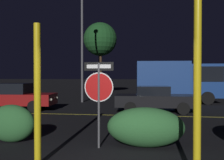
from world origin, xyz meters
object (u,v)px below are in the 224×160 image
object	(u,v)px
street_lamp	(82,34)
yellow_pole_right	(197,89)
hedge_bush_2	(146,127)
delivery_truck	(180,79)
passing_car_1	(15,97)
yellow_pole_left	(37,95)
hedge_bush_1	(11,123)
stop_sign	(99,88)
tree_1	(100,40)
passing_car_2	(155,99)

from	to	relation	value
street_lamp	yellow_pole_right	bearing A→B (deg)	-68.14
hedge_bush_2	delivery_truck	distance (m)	11.64
passing_car_1	street_lamp	size ratio (longest dim) A/B	0.55
delivery_truck	street_lamp	world-z (taller)	street_lamp
yellow_pole_left	hedge_bush_1	world-z (taller)	yellow_pole_left
yellow_pole_right	passing_car_1	xyz separation A→B (m)	(-7.89, 8.64, -0.94)
yellow_pole_left	street_lamp	world-z (taller)	street_lamp
stop_sign	delivery_truck	distance (m)	12.14
stop_sign	tree_1	world-z (taller)	tree_1
stop_sign	hedge_bush_1	size ratio (longest dim) A/B	1.63
stop_sign	yellow_pole_left	bearing A→B (deg)	-123.43
yellow_pole_right	street_lamp	xyz separation A→B (m)	(-5.22, 13.00, 3.20)
hedge_bush_2	passing_car_1	world-z (taller)	passing_car_1
passing_car_2	delivery_truck	world-z (taller)	delivery_truck
passing_car_2	street_lamp	world-z (taller)	street_lamp
hedge_bush_1	passing_car_2	bearing A→B (deg)	56.59
passing_car_2	delivery_truck	distance (m)	5.28
stop_sign	passing_car_1	xyz separation A→B (m)	(-5.85, 6.54, -0.85)
passing_car_1	tree_1	xyz separation A→B (m)	(2.92, 10.36, 4.56)
yellow_pole_left	tree_1	distance (m)	18.79
yellow_pole_right	street_lamp	distance (m)	14.37
hedge_bush_2	street_lamp	xyz separation A→B (m)	(-4.39, 10.65, 4.35)
yellow_pole_right	passing_car_1	world-z (taller)	yellow_pole_right
yellow_pole_left	yellow_pole_right	size ratio (longest dim) A/B	0.89
passing_car_1	tree_1	bearing A→B (deg)	160.50
delivery_truck	street_lamp	size ratio (longest dim) A/B	0.73
yellow_pole_right	hedge_bush_2	xyz separation A→B (m)	(-0.83, 2.35, -1.14)
passing_car_1	yellow_pole_left	bearing A→B (deg)	27.40
hedge_bush_1	stop_sign	bearing A→B (deg)	-5.60
yellow_pole_right	hedge_bush_1	bearing A→B (deg)	152.94
delivery_truck	passing_car_2	bearing A→B (deg)	-24.02
yellow_pole_left	tree_1	size ratio (longest dim) A/B	0.43
yellow_pole_right	hedge_bush_2	bearing A→B (deg)	109.46
yellow_pole_left	tree_1	xyz separation A→B (m)	(-1.89, 18.30, 3.80)
street_lamp	stop_sign	bearing A→B (deg)	-73.74
hedge_bush_1	tree_1	distance (m)	17.32
stop_sign	hedge_bush_2	distance (m)	1.62
yellow_pole_left	passing_car_2	xyz separation A→B (m)	(2.78, 8.16, -0.80)
yellow_pole_right	passing_car_2	world-z (taller)	yellow_pole_right
street_lamp	tree_1	size ratio (longest dim) A/B	1.15
stop_sign	yellow_pole_left	world-z (taller)	yellow_pole_left
stop_sign	yellow_pole_left	distance (m)	1.75
hedge_bush_2	passing_car_1	distance (m)	9.46
stop_sign	tree_1	distance (m)	17.55
hedge_bush_1	passing_car_1	distance (m)	7.10
passing_car_2	tree_1	xyz separation A→B (m)	(-4.67, 10.14, 4.60)
yellow_pole_left	hedge_bush_2	bearing A→B (deg)	36.31
stop_sign	passing_car_2	bearing A→B (deg)	78.96
stop_sign	yellow_pole_right	distance (m)	2.93
delivery_truck	tree_1	distance (m)	9.24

